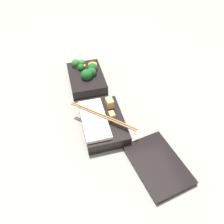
% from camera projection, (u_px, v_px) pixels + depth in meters
% --- Properties ---
extents(ground_plane, '(3.00, 3.00, 0.00)m').
position_uv_depth(ground_plane, '(92.00, 100.00, 0.78)').
color(ground_plane, gray).
extents(bento_tray_vegetable, '(0.19, 0.13, 0.07)m').
position_uv_depth(bento_tray_vegetable, '(87.00, 76.00, 0.84)').
color(bento_tray_vegetable, black).
rests_on(bento_tray_vegetable, ground_plane).
extents(bento_tray_rice, '(0.19, 0.17, 0.07)m').
position_uv_depth(bento_tray_rice, '(102.00, 122.00, 0.68)').
color(bento_tray_rice, black).
rests_on(bento_tray_rice, ground_plane).
extents(bento_lid, '(0.20, 0.16, 0.01)m').
position_uv_depth(bento_lid, '(158.00, 164.00, 0.60)').
color(bento_lid, black).
rests_on(bento_lid, ground_plane).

